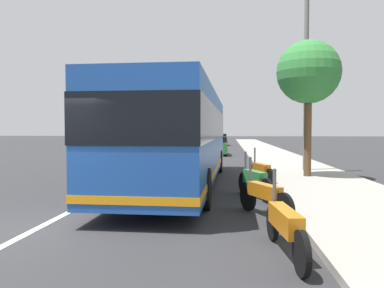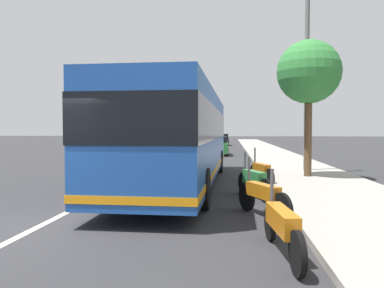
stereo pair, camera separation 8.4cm
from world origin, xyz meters
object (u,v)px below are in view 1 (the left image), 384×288
at_px(coach_bus, 181,134).
at_px(utility_pole, 306,83).
at_px(car_far_distant, 220,140).
at_px(motorcycle_angled, 264,196).
at_px(roadside_tree_mid_block, 308,73).
at_px(motorcycle_far_end, 285,225).
at_px(motorcycle_nearest_curb, 261,171).
at_px(car_behind_bus, 211,143).
at_px(car_ahead_same_lane, 214,146).
at_px(motorcycle_mid_row, 254,181).

distance_m(coach_bus, utility_pole, 6.90).
height_order(coach_bus, car_far_distant, coach_bus).
height_order(coach_bus, utility_pole, utility_pole).
relative_size(motorcycle_angled, roadside_tree_mid_block, 0.37).
bearing_deg(roadside_tree_mid_block, car_far_distant, 7.36).
bearing_deg(motorcycle_far_end, motorcycle_angled, -4.86).
relative_size(motorcycle_nearest_curb, car_behind_bus, 0.46).
height_order(car_ahead_same_lane, roadside_tree_mid_block, roadside_tree_mid_block).
bearing_deg(motorcycle_angled, motorcycle_far_end, 155.80).
height_order(motorcycle_angled, car_ahead_same_lane, car_ahead_same_lane).
relative_size(coach_bus, motorcycle_mid_row, 6.19).
bearing_deg(motorcycle_far_end, car_ahead_same_lane, -1.73).
relative_size(motorcycle_mid_row, motorcycle_nearest_curb, 1.00).
bearing_deg(car_far_distant, coach_bus, 178.63).
height_order(motorcycle_far_end, utility_pole, utility_pole).
relative_size(coach_bus, car_far_distant, 3.11).
relative_size(motorcycle_mid_row, car_far_distant, 0.50).
bearing_deg(motorcycle_mid_row, utility_pole, -43.93).
bearing_deg(motorcycle_mid_row, car_ahead_same_lane, -15.63).
xyz_separation_m(car_far_distant, roadside_tree_mid_block, (-31.74, -4.10, 3.37)).
relative_size(coach_bus, motorcycle_far_end, 5.58).
bearing_deg(roadside_tree_mid_block, motorcycle_far_end, 166.43).
bearing_deg(motorcycle_angled, motorcycle_nearest_curb, -30.19).
xyz_separation_m(car_behind_bus, roadside_tree_mid_block, (-20.38, -4.65, 3.37)).
relative_size(car_ahead_same_lane, roadside_tree_mid_block, 0.74).
xyz_separation_m(motorcycle_angled, roadside_tree_mid_block, (6.45, -2.24, 3.60)).
relative_size(motorcycle_angled, motorcycle_mid_row, 0.98).
relative_size(coach_bus, roadside_tree_mid_block, 2.32).
height_order(coach_bus, car_ahead_same_lane, coach_bus).
bearing_deg(motorcycle_angled, car_far_distant, -23.22).
bearing_deg(coach_bus, car_ahead_same_lane, -1.01).
relative_size(motorcycle_mid_row, utility_pole, 0.25).
bearing_deg(car_behind_bus, car_ahead_same_lane, -171.87).
relative_size(motorcycle_angled, car_far_distant, 0.49).
distance_m(car_behind_bus, utility_pole, 19.03).
bearing_deg(car_far_distant, car_ahead_same_lane, 179.54).
bearing_deg(roadside_tree_mid_block, motorcycle_mid_row, 151.00).
relative_size(car_behind_bus, roadside_tree_mid_block, 0.81).
distance_m(car_far_distant, utility_pole, 29.93).
distance_m(motorcycle_mid_row, utility_pole, 7.80).
distance_m(coach_bus, motorcycle_mid_row, 3.56).
bearing_deg(motorcycle_mid_row, motorcycle_far_end, 160.08).
height_order(motorcycle_mid_row, car_behind_bus, car_behind_bus).
distance_m(coach_bus, car_ahead_same_lane, 15.68).
distance_m(motorcycle_far_end, car_ahead_same_lane, 22.83).
distance_m(roadside_tree_mid_block, utility_pole, 2.35).
height_order(roadside_tree_mid_block, utility_pole, utility_pole).
bearing_deg(motorcycle_far_end, motorcycle_mid_row, -5.12).
xyz_separation_m(motorcycle_far_end, car_ahead_same_lane, (22.74, 1.97, 0.21)).
bearing_deg(coach_bus, motorcycle_nearest_curb, -77.58).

